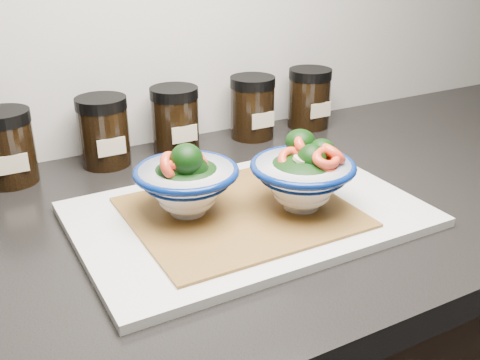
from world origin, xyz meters
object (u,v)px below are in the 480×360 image
spice_jar_f (309,98)px  spice_jar_c (104,131)px  spice_jar_b (7,147)px  bowl_left (186,182)px  spice_jar_e (252,107)px  cutting_board (248,214)px  spice_jar_d (175,120)px  bowl_right (304,176)px

spice_jar_f → spice_jar_c: bearing=180.0°
spice_jar_b → bowl_left: bearing=-54.1°
spice_jar_b → spice_jar_e: bearing=0.0°
cutting_board → spice_jar_b: bearing=132.9°
cutting_board → spice_jar_d: size_ratio=3.98×
bowl_left → spice_jar_b: bowl_left is taller
cutting_board → spice_jar_f: 0.41m
spice_jar_e → cutting_board: bearing=-120.9°
spice_jar_e → spice_jar_f: 0.13m
bowl_left → spice_jar_f: size_ratio=1.21×
spice_jar_e → spice_jar_f: same height
spice_jar_b → spice_jar_e: (0.42, 0.00, 0.00)m
spice_jar_d → spice_jar_f: bearing=0.0°
spice_jar_d → spice_jar_f: 0.28m
spice_jar_f → spice_jar_d: bearing=180.0°
bowl_right → spice_jar_d: bearing=99.6°
cutting_board → spice_jar_f: spice_jar_f is taller
spice_jar_d → spice_jar_e: 0.15m
spice_jar_d → cutting_board: bearing=-92.9°
cutting_board → spice_jar_b: size_ratio=3.98×
bowl_left → spice_jar_b: bearing=125.9°
spice_jar_c → spice_jar_f: (0.40, 0.00, 0.00)m
spice_jar_c → spice_jar_d: same height
cutting_board → spice_jar_f: bearing=43.5°
bowl_left → spice_jar_e: bearing=46.1°
spice_jar_b → spice_jar_f: same height
spice_jar_e → spice_jar_f: bearing=0.0°
bowl_left → bowl_right: (0.14, -0.06, 0.00)m
bowl_left → bowl_right: bearing=-21.9°
bowl_right → spice_jar_c: size_ratio=1.23×
spice_jar_c → bowl_right: bearing=-60.2°
bowl_left → spice_jar_c: bearing=97.8°
spice_jar_b → spice_jar_c: size_ratio=1.00×
spice_jar_d → spice_jar_e: same height
cutting_board → spice_jar_e: bearing=59.1°
cutting_board → spice_jar_e: (0.17, 0.28, 0.05)m
spice_jar_b → cutting_board: bearing=-47.1°
cutting_board → spice_jar_d: bearing=87.1°
spice_jar_c → spice_jar_f: same height
cutting_board → spice_jar_c: (-0.11, 0.28, 0.05)m
cutting_board → spice_jar_b: (-0.26, 0.28, 0.05)m
spice_jar_d → bowl_right: bearing=-80.4°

